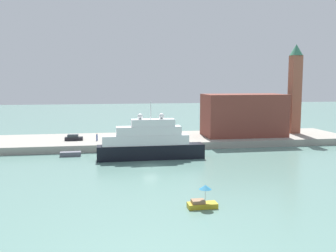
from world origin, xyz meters
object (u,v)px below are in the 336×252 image
(parked_car, at_px, (74,138))
(large_yacht, at_px, (149,143))
(harbor_building, at_px, (244,115))
(small_motorboat, at_px, (202,201))
(work_barge, at_px, (71,154))
(person_figure, at_px, (97,137))
(mooring_bollard, at_px, (169,141))
(bell_tower, at_px, (295,86))

(parked_car, bearing_deg, large_yacht, -46.33)
(harbor_building, bearing_deg, large_yacht, -146.77)
(small_motorboat, xyz_separation_m, parked_car, (-19.54, 48.70, 1.35))
(harbor_building, xyz_separation_m, parked_car, (-43.68, -0.42, -4.89))
(work_barge, relative_size, person_figure, 2.46)
(mooring_bollard, bearing_deg, person_figure, 163.40)
(large_yacht, bearing_deg, work_barge, 160.43)
(bell_tower, height_order, parked_car, bell_tower)
(large_yacht, relative_size, harbor_building, 1.06)
(mooring_bollard, bearing_deg, parked_car, 163.75)
(bell_tower, bearing_deg, small_motorboat, -127.52)
(work_barge, bearing_deg, small_motorboat, -62.46)
(bell_tower, distance_m, mooring_bollard, 40.35)
(small_motorboat, distance_m, work_barge, 41.95)
(large_yacht, relative_size, parked_car, 5.13)
(large_yacht, relative_size, small_motorboat, 5.86)
(work_barge, height_order, mooring_bollard, mooring_bollard)
(large_yacht, xyz_separation_m, small_motorboat, (2.98, -31.36, -2.41))
(bell_tower, relative_size, parked_car, 5.65)
(bell_tower, height_order, person_figure, bell_tower)
(small_motorboat, xyz_separation_m, bell_tower, (39.93, 52.01, 13.76))
(large_yacht, bearing_deg, person_figure, 124.65)
(bell_tower, relative_size, mooring_bollard, 37.80)
(parked_car, bearing_deg, person_figure, -15.18)
(parked_car, distance_m, person_figure, 5.83)
(bell_tower, xyz_separation_m, mooring_bollard, (-37.02, -9.86, -12.69))
(person_figure, bearing_deg, large_yacht, -55.35)
(small_motorboat, height_order, harbor_building, harbor_building)
(work_barge, bearing_deg, bell_tower, 14.03)
(parked_car, bearing_deg, bell_tower, 3.19)
(harbor_building, bearing_deg, work_barge, -164.67)
(work_barge, bearing_deg, parked_car, 90.71)
(bell_tower, xyz_separation_m, person_figure, (-53.85, -4.84, -12.19))
(large_yacht, distance_m, person_figure, 19.25)
(small_motorboat, bearing_deg, large_yacht, 95.43)
(large_yacht, height_order, small_motorboat, large_yacht)
(large_yacht, relative_size, mooring_bollard, 34.33)
(small_motorboat, distance_m, bell_tower, 67.00)
(large_yacht, distance_m, harbor_building, 32.65)
(small_motorboat, xyz_separation_m, person_figure, (-13.91, 47.17, 1.57))
(work_barge, height_order, parked_car, parked_car)
(small_motorboat, height_order, parked_car, parked_car)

